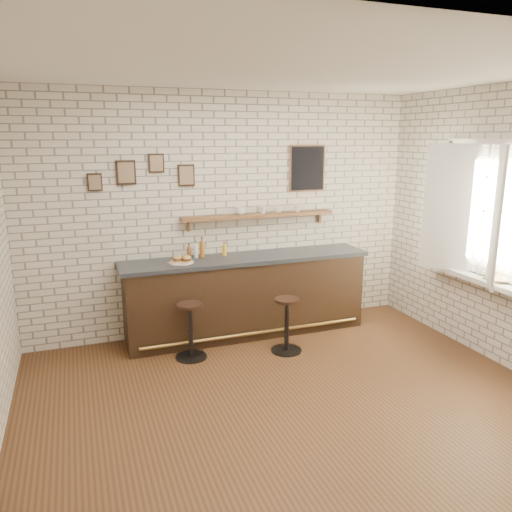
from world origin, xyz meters
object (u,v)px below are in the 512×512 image
Objects in this scene: condiment_bottle_yellow at (224,250)px; sandwich_plate at (182,262)px; bar_stool_right at (287,323)px; shelf_cup_a at (240,211)px; shelf_cup_b at (263,210)px; ciabatta_sandwich at (182,259)px; book_lower at (492,281)px; book_upper at (492,279)px; bitters_bottle_white at (196,251)px; shelf_cup_c at (278,209)px; bar_counter at (247,295)px; bitters_bottle_brown at (189,252)px; shelf_cup_d at (297,208)px; bitters_bottle_amber at (202,249)px; bar_stool_left at (191,329)px.

sandwich_plate is at bearing -162.87° from condiment_bottle_yellow.
bar_stool_right is 1.52m from shelf_cup_a.
shelf_cup_b is (1.11, 0.24, 0.53)m from sandwich_plate.
book_lower is at bearing -28.59° from ciabatta_sandwich.
condiment_bottle_yellow is 3.07m from book_upper.
shelf_cup_b reaches higher than ciabatta_sandwich.
bitters_bottle_white is 0.36m from condiment_bottle_yellow.
condiment_bottle_yellow is at bearing 109.92° from shelf_cup_c.
ciabatta_sandwich reaches higher than sandwich_plate.
shelf_cup_b is (1.10, 0.24, 0.49)m from ciabatta_sandwich.
bar_counter is at bearing 171.46° from shelf_cup_b.
bitters_bottle_brown reaches higher than bar_counter.
shelf_cup_d is at bearing 8.62° from sandwich_plate.
book_upper is (2.91, -1.83, -0.13)m from bitters_bottle_brown.
bitters_bottle_white is 1.40m from bar_stool_right.
shelf_cup_d reaches higher than bitters_bottle_white.
book_lower is 1.16× the size of book_upper.
ciabatta_sandwich reaches higher than book_upper.
shelf_cup_b is (0.04, 0.88, 1.20)m from bar_stool_right.
book_upper is at bearing -28.55° from sandwich_plate.
bitters_bottle_brown is at bearing 53.33° from sandwich_plate.
bar_counter is at bearing -29.57° from condiment_bottle_yellow.
bitters_bottle_amber reaches higher than condiment_bottle_yellow.
shelf_cup_d reaches higher than bar_stool_right.
ciabatta_sandwich is 0.27m from bitters_bottle_white.
condiment_bottle_yellow is 1.38× the size of shelf_cup_a.
shelf_cup_c reaches higher than book_lower.
condiment_bottle_yellow is at bearing 121.22° from bar_stool_right.
shelf_cup_b is at bearing 12.34° from ciabatta_sandwich.
bar_counter reaches higher than bar_stool_right.
shelf_cup_b is at bearing 165.65° from book_upper.
shelf_cup_a is 1.29× the size of shelf_cup_b.
bitters_bottle_brown is 0.82m from shelf_cup_a.
book_upper is (2.82, -1.83, -0.13)m from bitters_bottle_white.
book_upper is (2.46, -1.83, -0.12)m from condiment_bottle_yellow.
condiment_bottle_yellow is (-0.24, 0.14, 0.58)m from bar_counter.
ciabatta_sandwich is 3.45m from book_upper.
bitters_bottle_brown is at bearing 180.00° from bitters_bottle_white.
shelf_cup_c is at bearing 3.02° from bitters_bottle_brown.
bar_stool_left is at bearing -110.38° from bitters_bottle_white.
shelf_cup_a reaches higher than ciabatta_sandwich.
bitters_bottle_white is (-0.61, 0.14, 0.59)m from bar_counter.
sandwich_plate is 0.23m from bitters_bottle_brown.
shelf_cup_b reaches higher than shelf_cup_d.
bitters_bottle_brown is at bearing 168.68° from bar_counter.
bitters_bottle_brown reaches higher than bar_stool_left.
bitters_bottle_brown is at bearing 139.00° from bar_stool_right.
bar_stool_left is at bearing -103.31° from bitters_bottle_brown.
bitters_bottle_amber reaches higher than bitters_bottle_white.
sandwich_plate is 0.43× the size of bar_stool_left.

